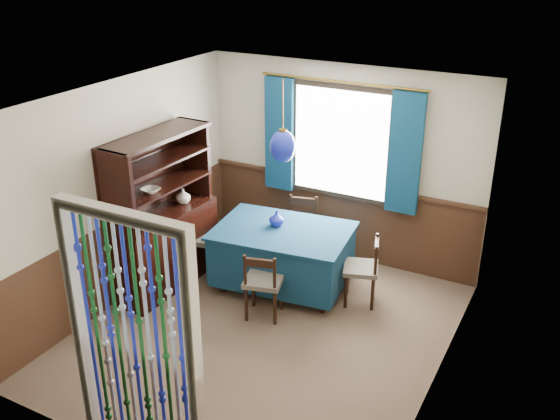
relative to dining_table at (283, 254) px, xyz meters
The scene contains 22 objects.
floor 1.07m from the dining_table, 74.06° to the right, with size 4.00×4.00×0.00m, color brown.
ceiling 2.29m from the dining_table, 74.06° to the right, with size 4.00×4.00×0.00m, color silver.
wall_back 1.37m from the dining_table, 75.82° to the left, with size 3.60×3.60×0.00m, color beige.
wall_front 3.06m from the dining_table, 84.79° to the right, with size 3.60×3.60×0.00m, color beige.
wall_left 1.97m from the dining_table, 148.51° to the right, with size 4.00×4.00×0.00m, color beige.
wall_right 2.41m from the dining_table, 24.41° to the right, with size 4.00×4.00×0.00m, color beige.
wainscot_back 1.08m from the dining_table, 75.63° to the left, with size 3.60×3.60×0.00m, color #3E2517.
wainscot_front 2.94m from the dining_table, 84.76° to the right, with size 3.60×3.60×0.00m, color #3E2517.
wainscot_left 1.78m from the dining_table, 148.25° to the right, with size 4.00×4.00×0.00m, color #3E2517.
wainscot_right 2.26m from the dining_table, 24.57° to the right, with size 4.00×4.00×0.00m, color #3E2517.
window 1.53m from the dining_table, 75.15° to the left, with size 1.32×0.12×1.42m, color black.
doorway 2.96m from the dining_table, 84.68° to the right, with size 1.16×0.12×2.18m, color silver, non-canonical shape.
dining_table is the anchor object (origin of this frame).
chair_near 0.69m from the dining_table, 80.30° to the right, with size 0.49×0.47×0.81m.
chair_far 0.70m from the dining_table, 98.40° to the left, with size 0.50×0.49×0.84m.
chair_left 0.98m from the dining_table, behind, with size 0.52×0.54×0.93m.
chair_right 0.97m from the dining_table, ahead, with size 0.48×0.50×0.80m.
sideboard 1.41m from the dining_table, 154.82° to the right, with size 0.57×1.45×1.87m.
pendant_lamp 1.32m from the dining_table, 99.46° to the right, with size 0.29×0.29×0.92m.
vase_table 0.42m from the dining_table, 151.14° to the left, with size 0.16×0.16×0.17m, color #162098.
bowl_shelf 1.70m from the dining_table, 145.72° to the right, with size 0.22×0.22×0.05m, color beige.
vase_sideboard 1.37m from the dining_table, 168.25° to the right, with size 0.19×0.19×0.20m, color beige.
Camera 1 is at (2.74, -4.80, 3.87)m, focal length 40.00 mm.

